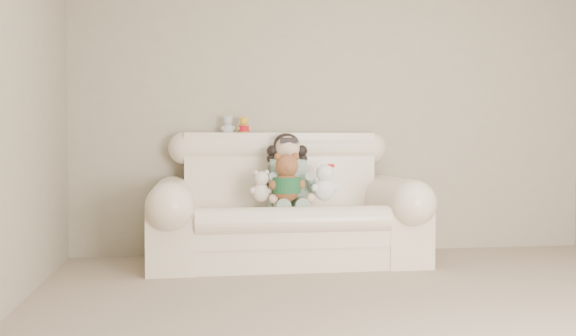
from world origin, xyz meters
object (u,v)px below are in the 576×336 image
Objects in this scene: brown_teddy at (287,173)px; white_cat at (324,178)px; cream_teddy at (261,183)px; sofa at (286,198)px; seated_child at (287,170)px.

brown_teddy is 0.31m from white_cat.
brown_teddy reaches higher than cream_teddy.
brown_teddy is 1.28× the size of white_cat.
sofa reaches higher than brown_teddy.
sofa is 0.34m from white_cat.
sofa is at bearing 70.36° from brown_teddy.
brown_teddy is (-0.04, -0.24, -0.01)m from seated_child.
seated_child is 1.41× the size of brown_teddy.
sofa is 4.84× the size of brown_teddy.
brown_teddy is 1.56× the size of cream_teddy.
seated_child is at bearing 18.84° from cream_teddy.
cream_teddy is (-0.49, 0.00, -0.03)m from white_cat.
brown_teddy is at bearing -96.74° from sofa.
sofa is 0.26m from brown_teddy.
brown_teddy is at bearing -178.96° from white_cat.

